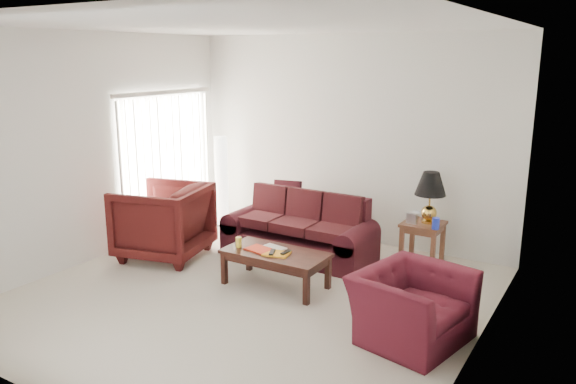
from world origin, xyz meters
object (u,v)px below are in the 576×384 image
Objects in this scene: armchair_left at (163,221)px; coffee_table at (276,269)px; sofa at (298,227)px; floor_lamp at (221,181)px; end_table at (422,243)px; armchair_right at (412,306)px.

armchair_left is 1.88m from coffee_table.
floor_lamp is (-1.79, 0.62, 0.31)m from sofa.
floor_lamp is at bearing 158.56° from sofa.
coffee_table is at bearing -126.82° from end_table.
floor_lamp is at bearing -179.84° from end_table.
sofa is at bearing -157.78° from end_table.
sofa is 2.55m from armchair_right.
coffee_table is (-1.82, 0.40, -0.12)m from armchair_right.
armchair_left is at bearing -167.15° from coffee_table.
end_table is 2.14m from armchair_right.
end_table is at bearing 28.04° from armchair_right.
floor_lamp is 2.71m from coffee_table.
armchair_right is at bearing -74.42° from end_table.
sofa is 1.66× the size of coffee_table.
sofa reaches higher than coffee_table.
floor_lamp reaches higher than end_table.
sofa is at bearing 68.22° from armchair_right.
floor_lamp is at bearing 156.57° from coffee_table.
end_table is 0.53× the size of armchair_right.
end_table is 2.07m from coffee_table.
armchair_right is at bearing 68.88° from armchair_left.
end_table is at bearing 0.16° from floor_lamp.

